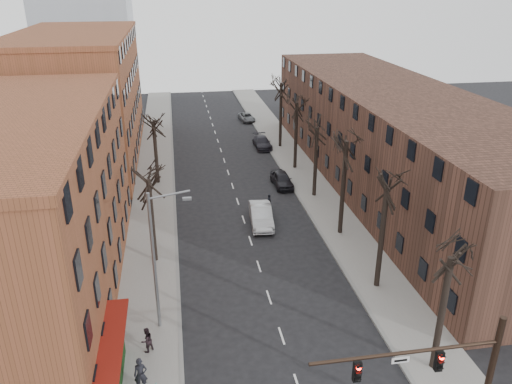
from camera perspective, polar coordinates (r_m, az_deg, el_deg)
name	(u,v)px	position (r m, az deg, el deg)	size (l,w,h in m)	color
sidewalk_left	(155,179)	(54.24, -11.51, 1.42)	(4.00, 90.00, 0.15)	gray
sidewalk_right	(300,171)	(55.84, 5.10, 2.45)	(4.00, 90.00, 0.15)	gray
building_left_near	(12,215)	(35.05, -26.09, -2.36)	(12.00, 26.00, 12.00)	brown
building_left_far	(81,99)	(61.75, -19.40, 9.95)	(12.00, 28.00, 14.00)	brown
building_right	(391,138)	(52.44, 15.20, 6.02)	(12.00, 50.00, 10.00)	#4F3025
awning_left	(118,379)	(29.40, -15.53, -19.91)	(1.20, 7.00, 0.15)	maroon
hedge	(113,384)	(28.25, -16.08, -20.32)	(0.80, 6.00, 1.00)	#133613
tree_right_a	(432,368)	(30.64, 19.48, -18.43)	(5.20, 5.20, 10.00)	black
tree_right_b	(376,287)	(36.27, 13.57, -10.48)	(5.20, 5.20, 10.80)	black
tree_right_c	(340,234)	(42.66, 9.54, -4.71)	(5.20, 5.20, 11.60)	black
tree_right_d	(314,196)	(49.52, 6.64, -0.48)	(5.20, 5.20, 10.00)	black
tree_right_e	(295,168)	(56.68, 4.46, 2.70)	(5.20, 5.20, 10.80)	black
tree_right_f	(280,147)	(64.04, 2.76, 5.16)	(5.20, 5.20, 11.60)	black
tree_left_a	(156,261)	(38.92, -11.39, -7.77)	(5.20, 5.20, 9.50)	black
tree_left_b	(158,183)	(53.32, -11.10, 0.98)	(5.20, 5.20, 9.50)	black
signal_mast_arm	(457,376)	(23.74, 21.98, -18.95)	(8.14, 0.30, 7.20)	black
streetlight	(157,256)	(29.46, -11.30, -7.22)	(2.45, 0.22, 9.03)	slate
silver_sedan	(261,215)	(43.29, 0.58, -2.69)	(1.79, 5.14, 1.69)	#B4B7BB
parked_car_near	(282,179)	(51.42, 2.97, 1.46)	(1.76, 4.38, 1.49)	black
parked_car_mid	(262,142)	(63.54, 0.71, 5.70)	(1.95, 4.80, 1.39)	black
parked_car_far	(247,117)	(76.12, -1.07, 8.55)	(1.94, 4.20, 1.17)	#5A5C61
pedestrian_a	(141,374)	(27.74, -13.04, -19.65)	(0.69, 0.45, 1.89)	black
pedestrian_b	(147,340)	(30.02, -12.38, -16.19)	(0.75, 0.58, 1.54)	black
pedestrian_crossing	(269,202)	(45.99, 1.51, -1.18)	(0.90, 0.38, 1.54)	black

